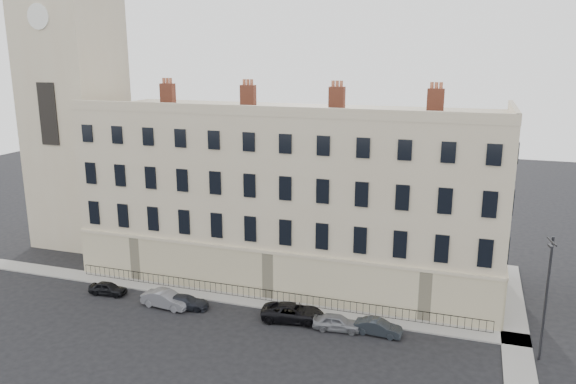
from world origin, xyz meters
name	(u,v)px	position (x,y,z in m)	size (l,w,h in m)	color
ground	(319,345)	(0.00, 0.00, 0.00)	(160.00, 160.00, 0.00)	black
terrace	(291,194)	(-5.97, 11.97, 7.50)	(36.22, 12.22, 17.00)	#C5B392
church_tower	(72,64)	(-30.00, 14.00, 18.66)	(8.00, 8.13, 44.00)	#C5B392
pavement_terrace	(219,296)	(-10.00, 5.00, 0.06)	(48.00, 2.00, 0.12)	gray
pavement_east_return	(513,321)	(13.00, 8.00, 0.06)	(2.00, 24.00, 0.12)	gray
railings	(266,295)	(-6.00, 5.40, 0.55)	(35.00, 0.04, 0.96)	black
car_a	(108,288)	(-19.06, 2.50, 0.55)	(1.29, 3.20, 1.09)	black
car_b	(166,299)	(-13.18, 1.92, 0.67)	(1.41, 4.06, 1.34)	slate
car_c	(186,302)	(-11.59, 2.20, 0.54)	(1.50, 3.70, 1.07)	#1F222A
car_d	(293,313)	(-2.88, 2.89, 0.66)	(2.19, 4.75, 1.32)	black
car_e	(337,322)	(0.64, 2.52, 0.60)	(1.42, 3.52, 1.20)	gray
car_f	(378,327)	(3.62, 2.78, 0.56)	(1.19, 3.42, 1.13)	#21262C
streetlamp	(546,294)	(14.28, 2.65, 4.74)	(0.54, 1.83, 8.55)	#2A2A2E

